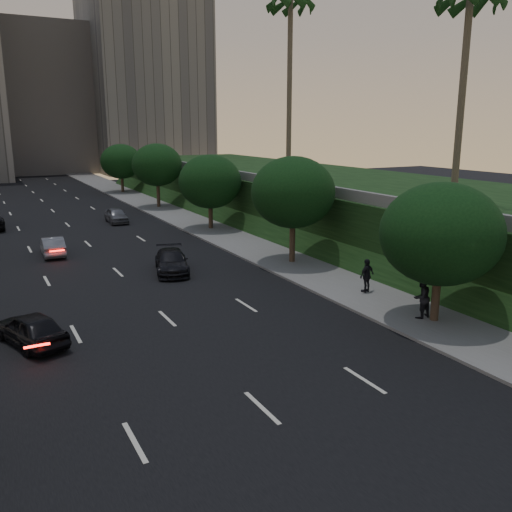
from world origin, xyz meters
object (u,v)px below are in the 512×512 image
sedan_near_right (172,262)px  pedestrian_c (367,275)px  pedestrian_b (421,297)px  sedan_mid_left (53,246)px  sedan_near_left (31,329)px  sedan_far_right (116,215)px

sedan_near_right → pedestrian_c: bearing=-34.7°
pedestrian_b → sedan_mid_left: bearing=-64.7°
sedan_near_left → sedan_near_right: (8.59, 7.87, -0.02)m
sedan_far_right → pedestrian_c: size_ratio=2.25×
sedan_mid_left → sedan_far_right: sedan_far_right is taller
pedestrian_b → pedestrian_c: (0.34, 4.19, -0.07)m
sedan_near_left → sedan_near_right: sedan_near_left is taller
sedan_far_right → pedestrian_c: 28.06m
sedan_near_right → sedan_far_right: (1.25, 18.51, 0.01)m
sedan_near_left → sedan_far_right: size_ratio=1.01×
pedestrian_b → sedan_near_right: bearing=-67.4°
sedan_near_right → sedan_far_right: 18.55m
sedan_mid_left → sedan_near_right: 9.68m
sedan_mid_left → sedan_near_right: size_ratio=0.86×
sedan_far_right → pedestrian_c: (6.19, -27.37, 0.35)m
sedan_near_left → sedan_mid_left: size_ratio=1.02×
sedan_near_right → sedan_far_right: sedan_far_right is taller
sedan_near_right → pedestrian_b: bearing=-46.2°
sedan_far_right → pedestrian_b: (5.85, -31.56, 0.43)m
sedan_near_left → sedan_far_right: sedan_near_left is taller
sedan_near_right → sedan_far_right: size_ratio=1.16×
sedan_mid_left → sedan_near_right: sedan_near_right is taller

